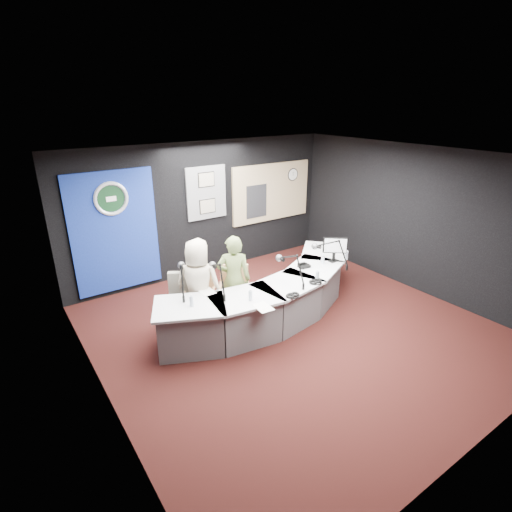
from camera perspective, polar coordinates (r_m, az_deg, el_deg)
ground at (r=6.79m, az=5.33°, el=-10.38°), size 6.00×6.00×0.00m
ceiling at (r=5.81m, az=6.31°, el=13.72°), size 6.00×6.00×0.02m
wall_back at (r=8.55m, az=-7.38°, el=6.64°), size 6.00×0.02×2.80m
wall_front at (r=4.57m, az=31.26°, el=-10.48°), size 6.00×0.02×2.80m
wall_left at (r=4.93m, az=-22.09°, el=-6.45°), size 0.02×6.00×2.80m
wall_right at (r=8.35m, az=21.77°, el=4.88°), size 0.02×6.00×2.80m
broadcast_desk at (r=6.95m, az=2.21°, el=-5.93°), size 4.50×1.90×0.75m
backdrop_panel at (r=7.91m, az=-19.48°, el=3.18°), size 1.60×0.05×2.30m
agency_seal at (r=7.71m, az=-20.00°, el=7.69°), size 0.63×0.07×0.63m
seal_center at (r=7.71m, az=-20.01°, el=7.70°), size 0.48×0.01×0.48m
pinboard at (r=8.46m, az=-7.10°, el=8.94°), size 0.90×0.04×1.10m
framed_photo_upper at (r=8.38m, az=-7.09°, el=10.77°), size 0.34×0.02×0.27m
framed_photo_lower at (r=8.50m, az=-6.92°, el=7.06°), size 0.34×0.02×0.27m
booth_window_frame at (r=9.40m, az=2.24°, el=9.11°), size 2.12×0.06×1.32m
booth_glow at (r=9.39m, az=2.28°, el=9.10°), size 2.00×0.02×1.20m
equipment_rack at (r=9.15m, az=0.07°, el=7.82°), size 0.55×0.02×0.75m
wall_clock at (r=9.67m, az=5.28°, el=11.51°), size 0.28×0.01×0.28m
armchair_left at (r=6.68m, az=-8.08°, el=-6.88°), size 0.66×0.66×0.85m
armchair_right at (r=6.81m, az=-3.12°, el=-6.08°), size 0.66×0.66×0.85m
draped_jacket at (r=6.70m, az=-10.17°, el=-5.02°), size 0.48×0.35×0.70m
person_man at (r=6.52m, az=-8.25°, el=-4.15°), size 0.90×0.87×1.56m
person_woman at (r=6.66m, az=-3.18°, el=-3.41°), size 0.68×0.62×1.55m
computer_monitor at (r=7.47m, az=11.16°, el=1.53°), size 0.37×0.32×0.32m
desk_phone at (r=7.23m, az=6.88°, el=-1.42°), size 0.21×0.18×0.05m
headphones_near at (r=6.67m, az=8.49°, el=-3.64°), size 0.24×0.24×0.04m
headphones_far at (r=6.19m, az=5.25°, el=-5.59°), size 0.22×0.22×0.04m
paper_stack at (r=6.37m, az=-7.13°, el=-4.99°), size 0.22×0.31×0.00m
notepad at (r=5.86m, az=1.03°, el=-7.32°), size 0.24×0.32×0.00m
boom_mic_a at (r=6.24m, az=-10.52°, el=-2.75°), size 0.37×0.69×0.60m
boom_mic_b at (r=6.19m, az=-5.46°, el=-2.69°), size 0.26×0.72×0.60m
boom_mic_c at (r=6.50m, az=5.03°, el=-1.43°), size 0.16×0.74×0.60m
boom_mic_d at (r=7.22m, az=10.67°, el=0.66°), size 0.39×0.68×0.60m
water_bottles at (r=6.59m, az=3.97°, el=-3.07°), size 3.27×0.54×0.18m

